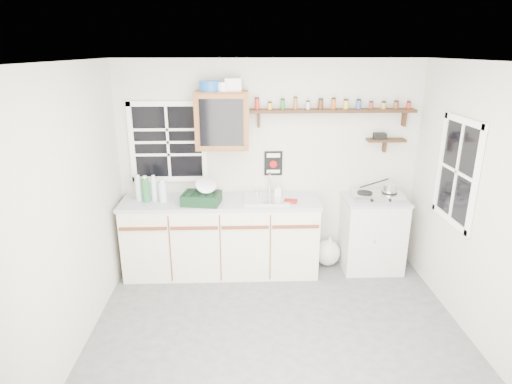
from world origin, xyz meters
TOP-DOWN VIEW (x-y plane):
  - room at (0.00, 0.00)m, footprint 3.64×3.24m
  - main_cabinet at (-0.58, 1.30)m, footprint 2.31×0.63m
  - right_cabinet at (1.25, 1.32)m, footprint 0.73×0.57m
  - sink at (-0.05, 1.30)m, footprint 0.52×0.44m
  - upper_cabinet at (-0.55, 1.44)m, footprint 0.60×0.32m
  - upper_cabinet_clutter at (-0.57, 1.44)m, footprint 0.47×0.24m
  - spice_shelf at (0.72, 1.51)m, footprint 1.91×0.18m
  - secondary_shelf at (1.36, 1.52)m, footprint 0.45×0.16m
  - warning_sign at (0.05, 1.59)m, footprint 0.22×0.02m
  - window_back at (-1.20, 1.59)m, footprint 0.93×0.03m
  - window_right at (1.79, 0.55)m, footprint 0.03×0.78m
  - water_bottles at (-1.38, 1.29)m, footprint 0.37×0.14m
  - dish_rack at (-0.78, 1.19)m, footprint 0.46×0.38m
  - soap_bottle at (0.10, 1.38)m, footprint 0.10×0.10m
  - rag at (0.22, 1.20)m, footprint 0.18×0.16m
  - hotplate at (1.26, 1.30)m, footprint 0.60×0.33m
  - saucepan at (1.40, 1.31)m, footprint 0.40×0.25m
  - trash_bag at (0.73, 1.38)m, footprint 0.36×0.33m

SIDE VIEW (x-z plane):
  - trash_bag at x=0.73m, z-range -0.03..0.38m
  - right_cabinet at x=1.25m, z-range 0.00..0.91m
  - main_cabinet at x=-0.58m, z-range 0.00..0.92m
  - rag at x=0.22m, z-range 0.92..0.94m
  - sink at x=-0.05m, z-range 0.79..1.08m
  - hotplate at x=1.26m, z-range 0.91..0.99m
  - soap_bottle at x=0.10m, z-range 0.92..1.09m
  - dish_rack at x=-0.78m, z-range 0.86..1.18m
  - saucepan at x=1.40m, z-range 0.95..1.13m
  - water_bottles at x=-1.38m, z-range 0.90..1.21m
  - room at x=0.00m, z-range -0.02..2.52m
  - warning_sign at x=0.05m, z-range 1.13..1.43m
  - window_right at x=1.79m, z-range 0.91..1.99m
  - window_back at x=-1.20m, z-range 1.06..2.04m
  - secondary_shelf at x=1.36m, z-range 1.46..1.69m
  - upper_cabinet at x=-0.55m, z-range 1.50..2.15m
  - spice_shelf at x=0.72m, z-range 1.76..2.11m
  - upper_cabinet_clutter at x=-0.57m, z-range 2.14..2.28m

